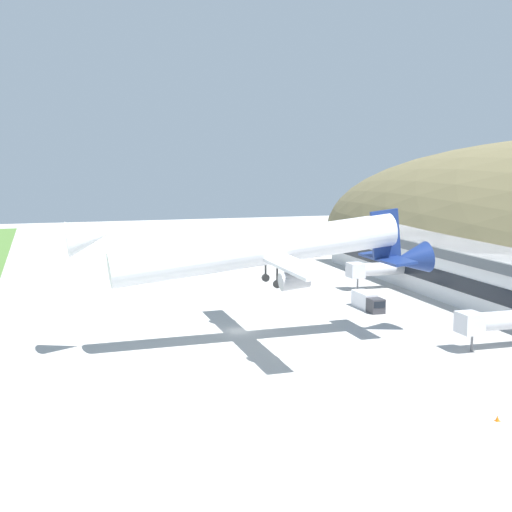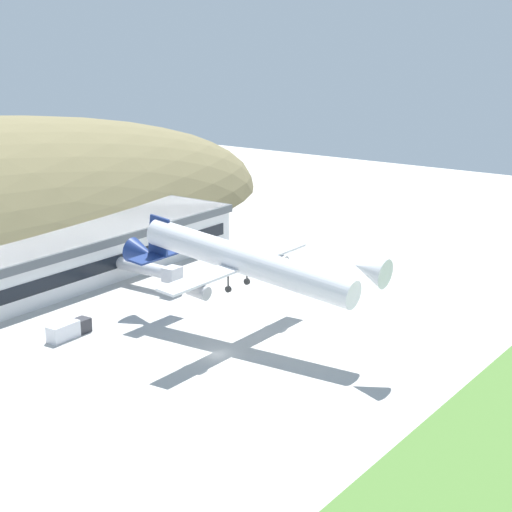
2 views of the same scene
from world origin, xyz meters
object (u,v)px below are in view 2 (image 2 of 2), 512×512
fuel_truck (69,330)px  jetway_1 (151,270)px  terminal_building (0,273)px  traffic_cone_0 (287,275)px  cargo_airplane (242,261)px

fuel_truck → jetway_1: bearing=13.6°
terminal_building → fuel_truck: terminal_building is taller
fuel_truck → traffic_cone_0: 52.54m
cargo_airplane → fuel_truck: bearing=125.4°
terminal_building → jetway_1: bearing=-39.2°
cargo_airplane → traffic_cone_0: size_ratio=90.00×
terminal_building → traffic_cone_0: (45.49, -35.42, -5.26)m
jetway_1 → terminal_building: bearing=140.8°
terminal_building → fuel_truck: (-6.03, -25.19, -4.18)m
terminal_building → fuel_truck: 26.24m
jetway_1 → traffic_cone_0: (23.07, -17.13, -3.71)m
terminal_building → fuel_truck: size_ratio=13.96×
traffic_cone_0 → terminal_building: bearing=142.1°
jetway_1 → fuel_truck: size_ratio=1.81×
terminal_building → cargo_airplane: size_ratio=2.30×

